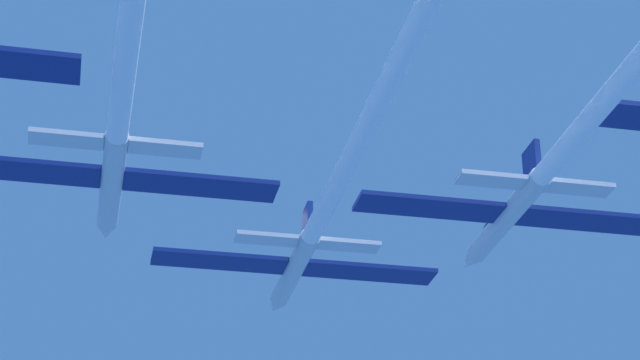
% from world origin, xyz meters
% --- Properties ---
extents(jet_lead, '(14.80, 42.77, 2.45)m').
position_xyz_m(jet_lead, '(0.63, -11.64, -0.33)').
color(jet_lead, silver).
extents(jet_left_wing, '(14.80, 41.78, 2.45)m').
position_xyz_m(jet_left_wing, '(-9.17, -19.39, -0.07)').
color(jet_left_wing, silver).
extents(jet_right_wing, '(14.80, 42.34, 2.45)m').
position_xyz_m(jet_right_wing, '(9.38, -19.65, -0.15)').
color(jet_right_wing, silver).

